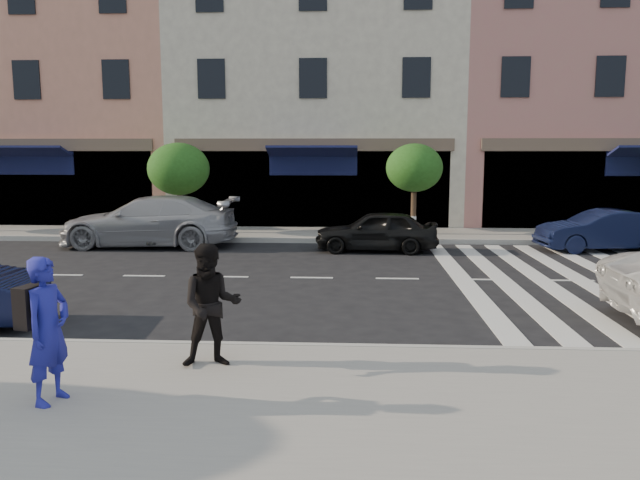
% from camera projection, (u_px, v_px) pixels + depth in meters
% --- Properties ---
extents(ground, '(120.00, 120.00, 0.00)m').
position_uv_depth(ground, '(296.00, 326.00, 10.65)').
color(ground, black).
rests_on(ground, ground).
extents(sidewalk_near, '(60.00, 4.50, 0.15)m').
position_uv_depth(sidewalk_near, '(266.00, 413.00, 6.94)').
color(sidewalk_near, gray).
rests_on(sidewalk_near, ground).
extents(sidewalk_far, '(60.00, 3.00, 0.15)m').
position_uv_depth(sidewalk_far, '(325.00, 234.00, 21.51)').
color(sidewalk_far, gray).
rests_on(sidewalk_far, ground).
extents(building_west_mid, '(10.00, 9.00, 14.00)m').
position_uv_depth(building_west_mid, '(78.00, 56.00, 27.02)').
color(building_west_mid, tan).
rests_on(building_west_mid, ground).
extents(building_centre, '(11.00, 9.00, 11.00)m').
position_uv_depth(building_centre, '(320.00, 90.00, 26.69)').
color(building_centre, beige).
rests_on(building_centre, ground).
extents(building_east_mid, '(13.00, 9.00, 13.00)m').
position_uv_depth(building_east_mid, '(607.00, 64.00, 25.92)').
color(building_east_mid, '#B07568').
rests_on(building_east_mid, ground).
extents(street_tree_wb, '(2.10, 2.10, 3.06)m').
position_uv_depth(street_tree_wb, '(179.00, 169.00, 21.25)').
color(street_tree_wb, '#473323').
rests_on(street_tree_wb, sidewalk_far).
extents(street_tree_c, '(1.90, 1.90, 3.04)m').
position_uv_depth(street_tree_c, '(414.00, 168.00, 20.83)').
color(street_tree_c, '#473323').
rests_on(street_tree_c, sidewalk_far).
extents(photographer, '(0.53, 0.68, 1.67)m').
position_uv_depth(photographer, '(48.00, 330.00, 6.96)').
color(photographer, '#202296').
rests_on(photographer, sidewalk_near).
extents(walker, '(0.91, 0.78, 1.63)m').
position_uv_depth(walker, '(211.00, 305.00, 8.14)').
color(walker, black).
rests_on(walker, sidewalk_near).
extents(car_far_left, '(5.43, 2.27, 1.57)m').
position_uv_depth(car_far_left, '(149.00, 221.00, 19.24)').
color(car_far_left, '#9C9CA1').
rests_on(car_far_left, ground).
extents(car_far_mid, '(3.64, 1.57, 1.22)m').
position_uv_depth(car_far_mid, '(376.00, 231.00, 18.33)').
color(car_far_mid, black).
rests_on(car_far_mid, ground).
extents(car_far_right, '(3.84, 1.70, 1.22)m').
position_uv_depth(car_far_right, '(602.00, 231.00, 18.37)').
color(car_far_right, black).
rests_on(car_far_right, ground).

